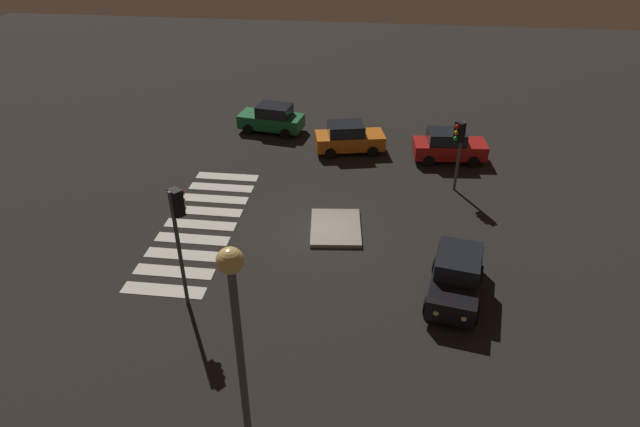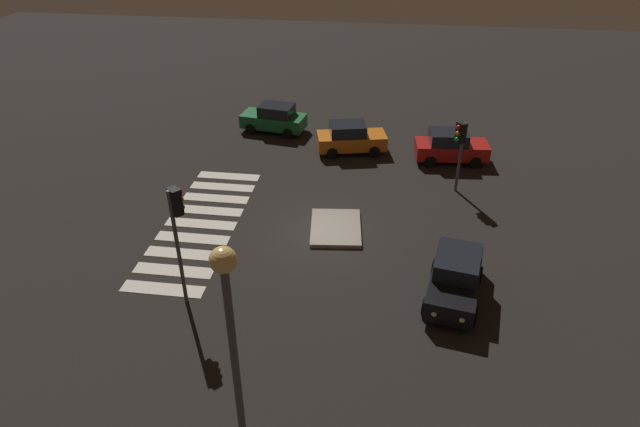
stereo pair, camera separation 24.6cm
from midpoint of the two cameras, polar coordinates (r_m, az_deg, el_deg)
ground_plane at (r=24.15m, az=0.29°, el=-2.02°), size 80.00×80.00×0.00m
traffic_island at (r=24.34m, az=1.93°, el=-1.49°), size 3.13×2.48×0.18m
car_orange at (r=31.09m, az=3.41°, el=7.80°), size 2.43×4.07×1.68m
car_black at (r=20.87m, az=14.15°, el=-6.44°), size 4.20×2.43×1.74m
car_red at (r=30.82m, az=13.59°, el=6.74°), size 2.10×4.02×1.70m
car_green at (r=33.81m, az=-4.55°, el=9.79°), size 2.27×4.03×1.68m
traffic_light_west at (r=26.94m, az=14.57°, el=7.35°), size 0.54×0.53×3.62m
traffic_light_east at (r=19.07m, az=-14.23°, el=-0.54°), size 0.53×0.54×4.69m
street_lamp at (r=12.19m, az=-8.53°, el=-12.38°), size 0.56×0.56×7.30m
crosswalk_near at (r=25.29m, az=-11.95°, el=-1.05°), size 9.90×3.20×0.02m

